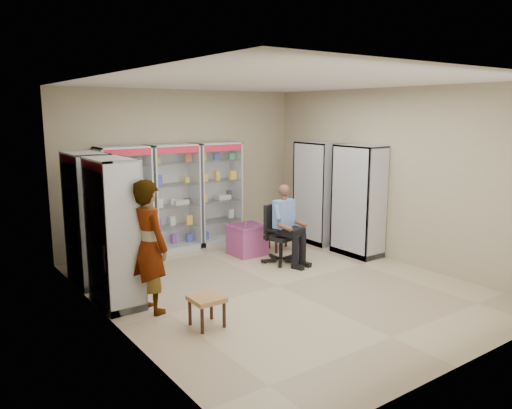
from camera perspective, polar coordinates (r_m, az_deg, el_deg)
floor at (r=7.64m, az=2.52°, el=-9.26°), size 6.00×6.00×0.00m
room_shell at (r=7.21m, az=2.65°, el=5.62°), size 5.02×6.02×3.01m
cabinet_back_left at (r=9.09m, az=-14.75°, el=0.15°), size 0.90×0.50×2.00m
cabinet_back_mid at (r=9.46m, az=-9.37°, el=0.75°), size 0.90×0.50×2.00m
cabinet_back_right at (r=9.90m, az=-4.44°, el=1.31°), size 0.90×0.50×2.00m
cabinet_right_far at (r=9.98m, az=7.01°, el=1.33°), size 0.90×0.50×2.00m
cabinet_right_near at (r=9.21m, az=11.63°, el=0.41°), size 0.90×0.50×2.00m
cabinet_left_far at (r=7.93m, az=-18.61°, el=-1.56°), size 0.90×0.50×2.00m
cabinet_left_near at (r=6.91m, az=-15.90°, el=-3.15°), size 0.90×0.50×2.00m
wooden_chair at (r=8.45m, az=-14.38°, el=-4.30°), size 0.42×0.42×0.94m
seated_customer at (r=8.35m, az=-14.32°, el=-3.05°), size 0.44×0.60×1.34m
office_chair at (r=8.64m, az=2.88°, el=-3.38°), size 0.66×0.66×1.02m
seated_shopkeeper at (r=8.57m, az=3.09°, el=-2.55°), size 0.54×0.67×1.29m
pink_trunk at (r=9.17m, az=-1.00°, el=-4.04°), size 0.59×0.57×0.56m
tea_glass at (r=9.06m, az=-1.20°, el=-2.06°), size 0.07×0.07×0.11m
woven_stool_a at (r=9.48m, az=2.90°, el=-3.91°), size 0.54×0.54×0.44m
woven_stool_b at (r=6.25m, az=-5.63°, el=-12.06°), size 0.38×0.38×0.38m
standing_man at (r=6.60m, az=-12.13°, el=-4.73°), size 0.55×0.71×1.75m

